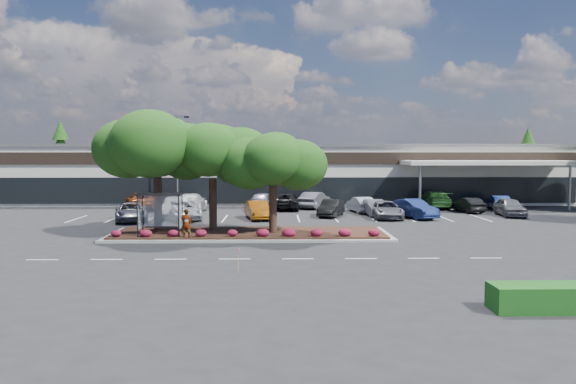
{
  "coord_description": "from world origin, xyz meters",
  "views": [
    {
      "loc": [
        -0.25,
        -31.99,
        5.35
      ],
      "look_at": [
        0.53,
        7.25,
        2.6
      ],
      "focal_mm": 35.0,
      "sensor_mm": 36.0,
      "label": 1
    }
  ],
  "objects_px": {
    "survey_stake": "(239,257)",
    "light_pole": "(178,168)",
    "car_1": "(177,208)",
    "car_0": "(131,212)"
  },
  "relations": [
    {
      "from": "car_0",
      "to": "car_1",
      "type": "distance_m",
      "value": 3.84
    },
    {
      "from": "light_pole",
      "to": "survey_stake",
      "type": "height_order",
      "value": "light_pole"
    },
    {
      "from": "car_1",
      "to": "light_pole",
      "type": "bearing_deg",
      "value": 100.15
    },
    {
      "from": "survey_stake",
      "to": "light_pole",
      "type": "bearing_deg",
      "value": 104.92
    },
    {
      "from": "survey_stake",
      "to": "car_1",
      "type": "bearing_deg",
      "value": 107.07
    },
    {
      "from": "light_pole",
      "to": "car_0",
      "type": "bearing_deg",
      "value": -101.57
    },
    {
      "from": "car_0",
      "to": "car_1",
      "type": "height_order",
      "value": "car_1"
    },
    {
      "from": "light_pole",
      "to": "car_0",
      "type": "relative_size",
      "value": 1.73
    },
    {
      "from": "car_1",
      "to": "car_0",
      "type": "bearing_deg",
      "value": -144.38
    },
    {
      "from": "survey_stake",
      "to": "car_1",
      "type": "height_order",
      "value": "car_1"
    }
  ]
}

